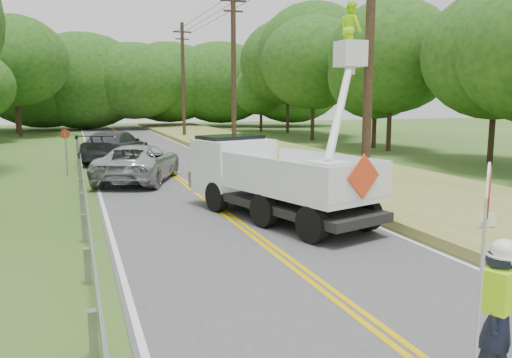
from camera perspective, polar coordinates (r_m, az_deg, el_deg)
name	(u,v)px	position (r m, az deg, el deg)	size (l,w,h in m)	color
ground	(397,344)	(7.89, 15.55, -17.44)	(140.00, 140.00, 0.00)	#31581F
road	(189,186)	(20.46, -7.56, -0.82)	(7.20, 96.00, 0.03)	#474749
guardrail	(82,175)	(20.83, -18.99, 0.46)	(0.18, 48.00, 0.77)	gray
utility_poles	(277,60)	(24.59, 2.40, 13.19)	(1.60, 43.30, 10.00)	black
tall_grass_verge	(345,174)	(22.96, 10.02, 0.55)	(7.00, 96.00, 0.30)	olive
treeline_right	(373,57)	(37.75, 12.98, 13.24)	(11.22, 53.32, 12.05)	#332319
treeline_horizon	(114,81)	(62.11, -15.67, 10.55)	(56.51, 13.71, 10.90)	#174014
flagger	(499,308)	(6.86, 25.68, -12.95)	(1.05, 0.68, 2.77)	#191E33
bucket_truck	(268,164)	(15.43, 1.36, 1.65)	(5.39, 6.91, 6.49)	black
suv_silver	(139,163)	(21.95, -13.05, 1.79)	(2.61, 5.65, 1.57)	#A9ADB1
suv_darkgrey	(116,146)	(29.20, -15.53, 3.58)	(2.41, 5.93, 1.72)	#363A3E
stop_sign_permanent	(66,146)	(24.38, -20.63, 3.52)	(0.41, 0.24, 2.15)	gray
yard_sign	(488,221)	(13.86, 24.62, -4.34)	(0.45, 0.10, 0.66)	white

